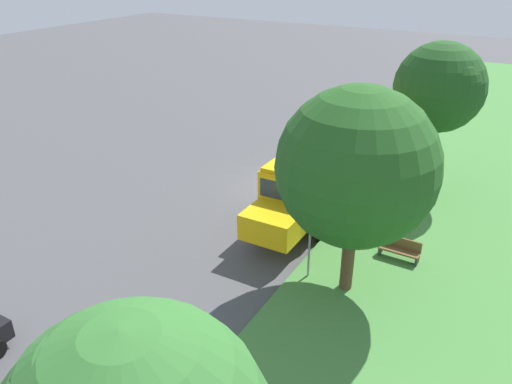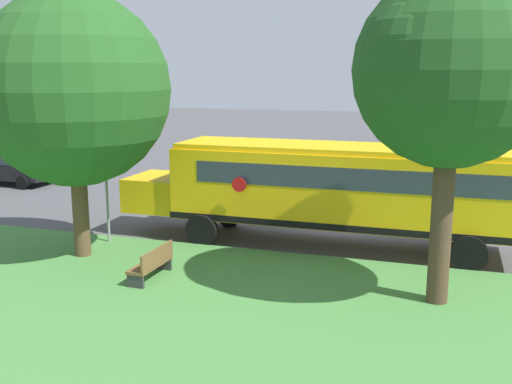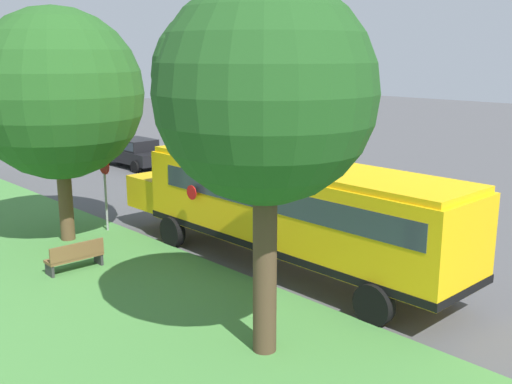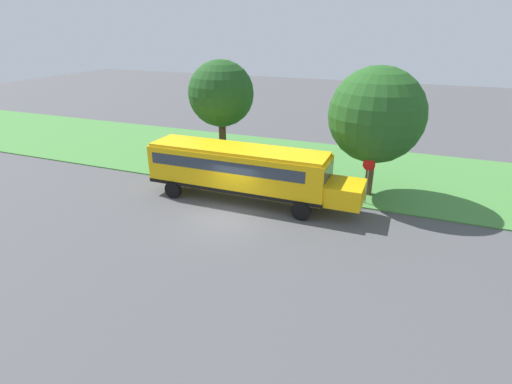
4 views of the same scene
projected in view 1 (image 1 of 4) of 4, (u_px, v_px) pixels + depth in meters
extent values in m
plane|color=#4C4C4F|center=(280.00, 187.00, 26.29)|extent=(120.00, 120.00, 0.00)
cube|color=#47843D|center=(484.00, 234.00, 21.82)|extent=(12.00, 80.00, 0.08)
cube|color=yellow|center=(332.00, 160.00, 24.59)|extent=(2.50, 10.50, 2.20)
cube|color=yellow|center=(273.00, 224.00, 19.99)|extent=(2.20, 1.90, 1.10)
cube|color=yellow|center=(334.00, 138.00, 24.08)|extent=(2.35, 10.29, 0.16)
cube|color=black|center=(331.00, 178.00, 25.02)|extent=(2.54, 10.54, 0.20)
cube|color=#2D3842|center=(335.00, 150.00, 24.62)|extent=(2.53, 9.24, 0.64)
cube|color=#2D3842|center=(285.00, 192.00, 20.33)|extent=(2.25, 0.12, 0.80)
cylinder|color=red|center=(338.00, 185.00, 21.63)|extent=(0.03, 0.44, 0.44)
cylinder|color=black|center=(320.00, 228.00, 21.36)|extent=(0.30, 1.00, 1.00)
cylinder|color=black|center=(269.00, 215.00, 22.48)|extent=(0.30, 1.00, 1.00)
cylinder|color=black|center=(376.00, 166.00, 27.52)|extent=(0.30, 1.00, 1.00)
cylinder|color=black|center=(334.00, 158.00, 28.63)|extent=(0.30, 1.00, 1.00)
cylinder|color=#4C3826|center=(428.00, 156.00, 25.10)|extent=(0.49, 0.49, 3.78)
sphere|color=#1E4C1C|center=(439.00, 87.00, 23.57)|extent=(4.29, 4.29, 4.29)
sphere|color=#1E4C1C|center=(452.00, 85.00, 22.73)|extent=(2.61, 2.61, 2.61)
cylinder|color=brown|center=(348.00, 256.00, 17.77)|extent=(0.46, 0.46, 2.84)
sphere|color=#23561E|center=(357.00, 167.00, 16.26)|extent=(5.40, 5.40, 5.40)
sphere|color=#23561E|center=(336.00, 167.00, 16.95)|extent=(3.36, 3.36, 3.36)
cylinder|color=gray|center=(309.00, 254.00, 18.56)|extent=(0.08, 0.08, 2.10)
cylinder|color=red|center=(311.00, 222.00, 17.97)|extent=(0.03, 0.68, 0.68)
cube|color=brown|center=(399.00, 251.00, 19.87)|extent=(1.61, 0.54, 0.08)
cube|color=brown|center=(402.00, 243.00, 19.93)|extent=(1.60, 0.10, 0.44)
cube|color=#333333|center=(381.00, 250.00, 20.31)|extent=(0.09, 0.45, 0.45)
cube|color=#333333|center=(417.00, 261.00, 19.62)|extent=(0.09, 0.45, 0.45)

